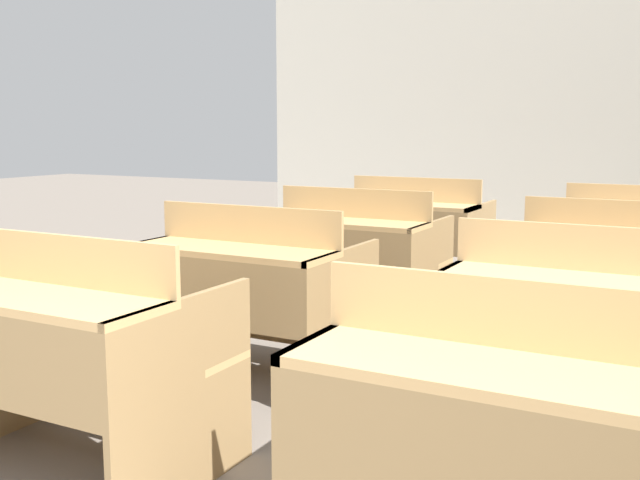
# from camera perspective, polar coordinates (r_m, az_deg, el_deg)

# --- Properties ---
(wall_back) EXTENTS (6.92, 0.06, 2.93)m
(wall_back) POSITION_cam_1_polar(r_m,az_deg,el_deg) (7.68, 19.75, 9.39)
(wall_back) COLOR beige
(wall_back) RESTS_ON ground_plane
(bench_front_left) EXTENTS (1.05, 0.77, 0.90)m
(bench_front_left) POSITION_cam_1_polar(r_m,az_deg,el_deg) (2.97, -18.60, -7.92)
(bench_front_left) COLOR #93744A
(bench_front_left) RESTS_ON ground_plane
(bench_front_right) EXTENTS (1.05, 0.77, 0.90)m
(bench_front_right) POSITION_cam_1_polar(r_m,az_deg,el_deg) (2.13, 14.07, -14.36)
(bench_front_right) COLOR olive
(bench_front_right) RESTS_ON ground_plane
(bench_second_left) EXTENTS (1.05, 0.77, 0.90)m
(bench_second_left) POSITION_cam_1_polar(r_m,az_deg,el_deg) (3.82, -5.40, -3.85)
(bench_second_left) COLOR olive
(bench_second_left) RESTS_ON ground_plane
(bench_second_right) EXTENTS (1.05, 0.77, 0.90)m
(bench_second_right) POSITION_cam_1_polar(r_m,az_deg,el_deg) (3.26, 19.27, -6.48)
(bench_second_right) COLOR #9A7B51
(bench_second_right) RESTS_ON ground_plane
(bench_third_left) EXTENTS (1.05, 0.77, 0.90)m
(bench_third_left) POSITION_cam_1_polar(r_m,az_deg,el_deg) (4.85, 2.61, -1.15)
(bench_third_left) COLOR olive
(bench_third_left) RESTS_ON ground_plane
(bench_third_right) EXTENTS (1.05, 0.77, 0.90)m
(bench_third_right) POSITION_cam_1_polar(r_m,az_deg,el_deg) (4.39, 21.89, -2.80)
(bench_third_right) COLOR olive
(bench_third_right) RESTS_ON ground_plane
(bench_back_left) EXTENTS (1.05, 0.77, 0.90)m
(bench_back_left) POSITION_cam_1_polar(r_m,az_deg,el_deg) (5.94, 7.24, 0.59)
(bench_back_left) COLOR #95774D
(bench_back_left) RESTS_ON ground_plane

